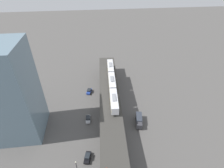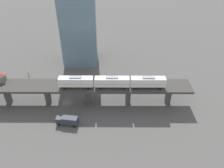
% 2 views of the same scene
% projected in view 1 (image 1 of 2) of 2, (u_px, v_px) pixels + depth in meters
% --- Properties ---
extents(ground_plane, '(400.00, 400.00, 0.00)m').
position_uv_depth(ground_plane, '(111.00, 130.00, 69.25)').
color(ground_plane, '#514F4C').
extents(elevated_viaduct, '(13.55, 92.33, 8.13)m').
position_uv_depth(elevated_viaduct, '(111.00, 117.00, 65.33)').
color(elevated_viaduct, '#393733').
rests_on(elevated_viaduct, ground).
extents(subway_train, '(4.91, 37.30, 4.45)m').
position_uv_depth(subway_train, '(112.00, 82.00, 77.26)').
color(subway_train, silver).
rests_on(subway_train, elevated_viaduct).
extents(street_car_silver, '(2.04, 4.45, 1.89)m').
position_uv_depth(street_car_silver, '(88.00, 119.00, 72.62)').
color(street_car_silver, '#B7BABF').
rests_on(street_car_silver, ground).
extents(street_car_black, '(2.72, 4.69, 1.89)m').
position_uv_depth(street_car_black, '(88.00, 157.00, 58.61)').
color(street_car_black, black).
rests_on(street_car_black, ground).
extents(street_car_blue, '(2.93, 4.72, 1.89)m').
position_uv_depth(street_car_blue, '(89.00, 91.00, 87.80)').
color(street_car_blue, '#233D93').
rests_on(street_car_blue, ground).
extents(delivery_truck, '(3.59, 7.50, 3.20)m').
position_uv_depth(delivery_truck, '(139.00, 120.00, 70.93)').
color(delivery_truck, '#333338').
rests_on(delivery_truck, ground).
extents(street_lamp, '(0.44, 0.44, 6.94)m').
position_uv_depth(street_lamp, '(77.00, 167.00, 52.61)').
color(street_lamp, black).
rests_on(street_lamp, ground).
extents(office_tower, '(16.00, 16.00, 36.00)m').
position_uv_depth(office_tower, '(10.00, 94.00, 58.73)').
color(office_tower, slate).
rests_on(office_tower, ground).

